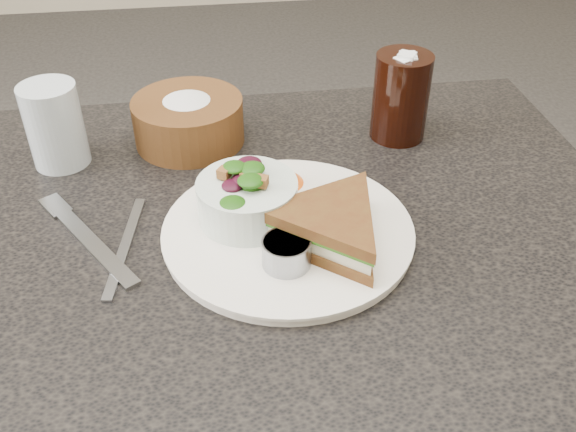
{
  "coord_description": "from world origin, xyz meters",
  "views": [
    {
      "loc": [
        -0.02,
        -0.62,
        1.23
      ],
      "look_at": [
        0.06,
        -0.03,
        0.78
      ],
      "focal_mm": 40.0,
      "sensor_mm": 36.0,
      "label": 1
    }
  ],
  "objects_px": {
    "dinner_plate": "(288,232)",
    "salad_bowl": "(247,194)",
    "cola_glass": "(401,93)",
    "dressing_ramekin": "(286,253)",
    "dining_table": "(247,414)",
    "bread_basket": "(188,114)",
    "water_glass": "(55,125)",
    "sandwich": "(330,226)"
  },
  "relations": [
    {
      "from": "dining_table",
      "to": "bread_basket",
      "type": "distance_m",
      "value": 0.47
    },
    {
      "from": "dining_table",
      "to": "sandwich",
      "type": "relative_size",
      "value": 5.64
    },
    {
      "from": "sandwich",
      "to": "water_glass",
      "type": "bearing_deg",
      "value": -176.65
    },
    {
      "from": "dining_table",
      "to": "bread_basket",
      "type": "relative_size",
      "value": 6.34
    },
    {
      "from": "dinner_plate",
      "to": "bread_basket",
      "type": "relative_size",
      "value": 1.86
    },
    {
      "from": "dining_table",
      "to": "dressing_ramekin",
      "type": "bearing_deg",
      "value": -60.67
    },
    {
      "from": "dining_table",
      "to": "sandwich",
      "type": "bearing_deg",
      "value": -30.01
    },
    {
      "from": "salad_bowl",
      "to": "cola_glass",
      "type": "relative_size",
      "value": 0.87
    },
    {
      "from": "salad_bowl",
      "to": "cola_glass",
      "type": "distance_m",
      "value": 0.3
    },
    {
      "from": "bread_basket",
      "to": "water_glass",
      "type": "bearing_deg",
      "value": -169.53
    },
    {
      "from": "dressing_ramekin",
      "to": "sandwich",
      "type": "bearing_deg",
      "value": 29.68
    },
    {
      "from": "salad_bowl",
      "to": "dinner_plate",
      "type": "bearing_deg",
      "value": -31.48
    },
    {
      "from": "cola_glass",
      "to": "dinner_plate",
      "type": "bearing_deg",
      "value": -132.04
    },
    {
      "from": "dinner_plate",
      "to": "cola_glass",
      "type": "height_order",
      "value": "cola_glass"
    },
    {
      "from": "sandwich",
      "to": "bread_basket",
      "type": "height_order",
      "value": "bread_basket"
    },
    {
      "from": "water_glass",
      "to": "cola_glass",
      "type": "bearing_deg",
      "value": 0.8
    },
    {
      "from": "bread_basket",
      "to": "dinner_plate",
      "type": "bearing_deg",
      "value": -65.27
    },
    {
      "from": "dinner_plate",
      "to": "dressing_ramekin",
      "type": "bearing_deg",
      "value": -99.49
    },
    {
      "from": "dressing_ramekin",
      "to": "bread_basket",
      "type": "relative_size",
      "value": 0.34
    },
    {
      "from": "bread_basket",
      "to": "salad_bowl",
      "type": "bearing_deg",
      "value": -72.79
    },
    {
      "from": "salad_bowl",
      "to": "dressing_ramekin",
      "type": "distance_m",
      "value": 0.1
    },
    {
      "from": "dining_table",
      "to": "dressing_ramekin",
      "type": "distance_m",
      "value": 0.42
    },
    {
      "from": "dinner_plate",
      "to": "dressing_ramekin",
      "type": "height_order",
      "value": "dressing_ramekin"
    },
    {
      "from": "sandwich",
      "to": "bread_basket",
      "type": "relative_size",
      "value": 1.12
    },
    {
      "from": "sandwich",
      "to": "dressing_ramekin",
      "type": "relative_size",
      "value": 3.28
    },
    {
      "from": "sandwich",
      "to": "dressing_ramekin",
      "type": "distance_m",
      "value": 0.06
    },
    {
      "from": "salad_bowl",
      "to": "dining_table",
      "type": "bearing_deg",
      "value": -178.44
    },
    {
      "from": "dressing_ramekin",
      "to": "bread_basket",
      "type": "distance_m",
      "value": 0.32
    },
    {
      "from": "dinner_plate",
      "to": "salad_bowl",
      "type": "bearing_deg",
      "value": 148.52
    },
    {
      "from": "dining_table",
      "to": "bread_basket",
      "type": "height_order",
      "value": "bread_basket"
    },
    {
      "from": "bread_basket",
      "to": "cola_glass",
      "type": "bearing_deg",
      "value": -4.9
    },
    {
      "from": "cola_glass",
      "to": "salad_bowl",
      "type": "bearing_deg",
      "value": -141.85
    },
    {
      "from": "sandwich",
      "to": "dinner_plate",
      "type": "bearing_deg",
      "value": -178.5
    },
    {
      "from": "sandwich",
      "to": "dressing_ramekin",
      "type": "xyz_separation_m",
      "value": [
        -0.05,
        -0.03,
        -0.01
      ]
    },
    {
      "from": "dining_table",
      "to": "dinner_plate",
      "type": "bearing_deg",
      "value": -23.62
    },
    {
      "from": "cola_glass",
      "to": "water_glass",
      "type": "bearing_deg",
      "value": -179.2
    },
    {
      "from": "cola_glass",
      "to": "dressing_ramekin",
      "type": "bearing_deg",
      "value": -126.25
    },
    {
      "from": "dinner_plate",
      "to": "dressing_ramekin",
      "type": "xyz_separation_m",
      "value": [
        -0.01,
        -0.06,
        0.02
      ]
    },
    {
      "from": "dinner_plate",
      "to": "water_glass",
      "type": "distance_m",
      "value": 0.36
    },
    {
      "from": "bread_basket",
      "to": "cola_glass",
      "type": "xyz_separation_m",
      "value": [
        0.3,
        -0.03,
        0.02
      ]
    },
    {
      "from": "dining_table",
      "to": "dinner_plate",
      "type": "xyz_separation_m",
      "value": [
        0.06,
        -0.03,
        0.38
      ]
    },
    {
      "from": "salad_bowl",
      "to": "bread_basket",
      "type": "distance_m",
      "value": 0.22
    }
  ]
}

